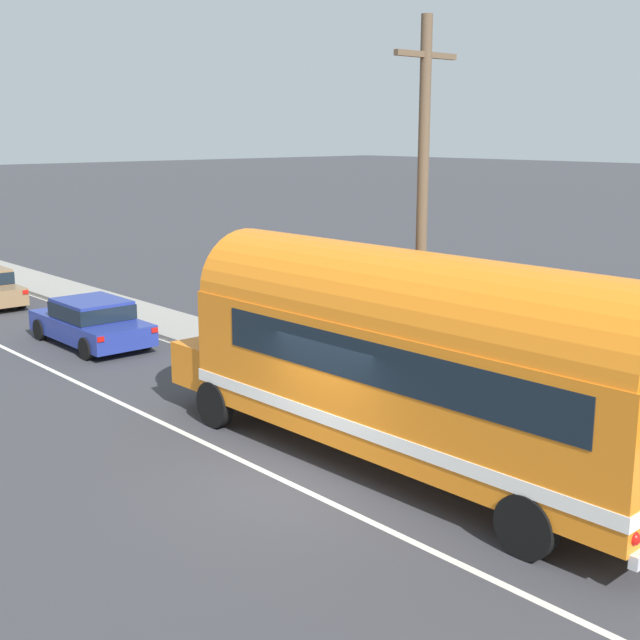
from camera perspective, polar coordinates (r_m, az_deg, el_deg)
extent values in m
plane|color=#38383D|center=(15.48, -1.81, -10.97)|extent=(300.00, 300.00, 0.00)
cube|color=silver|center=(25.42, -19.41, -2.24)|extent=(0.14, 80.00, 0.01)
cube|color=silver|center=(27.08, -11.66, -0.90)|extent=(0.12, 80.00, 0.01)
cube|color=gray|center=(25.99, -7.29, -1.14)|extent=(2.26, 90.00, 0.15)
cylinder|color=brown|center=(18.47, 6.82, 6.47)|extent=(0.24, 0.24, 8.50)
cube|color=brown|center=(18.44, 7.11, 17.19)|extent=(1.80, 0.12, 0.12)
cube|color=orange|center=(15.51, 6.18, -4.11)|extent=(2.70, 9.82, 2.30)
cylinder|color=orange|center=(15.22, 6.28, 0.04)|extent=(2.65, 9.72, 2.45)
cube|color=orange|center=(19.63, -6.11, -2.59)|extent=(2.29, 1.35, 0.95)
cube|color=white|center=(15.71, 6.13, -6.38)|extent=(2.74, 9.86, 0.24)
cube|color=black|center=(15.16, 7.09, -2.17)|extent=(2.69, 8.02, 0.76)
sphere|color=red|center=(12.48, 20.22, -13.53)|extent=(0.20, 0.20, 0.20)
cube|color=black|center=(18.86, -5.12, 0.94)|extent=(2.14, 0.14, 0.96)
cube|color=silver|center=(20.20, -7.28, -2.56)|extent=(0.90, 0.12, 0.56)
cylinder|color=black|center=(18.32, -7.05, -5.61)|extent=(0.28, 1.01, 1.00)
cylinder|color=black|center=(19.70, -1.51, -4.21)|extent=(0.28, 1.01, 1.00)
cylinder|color=black|center=(13.23, 13.63, -13.23)|extent=(0.28, 1.01, 1.00)
cylinder|color=black|center=(15.09, 18.68, -10.25)|extent=(0.28, 1.01, 1.00)
cube|color=navy|center=(25.99, -15.06, -0.47)|extent=(1.92, 4.47, 0.60)
cube|color=navy|center=(25.76, -15.01, 0.73)|extent=(1.71, 2.12, 0.55)
cube|color=black|center=(25.76, -15.01, 0.66)|extent=(1.77, 2.16, 0.43)
cube|color=red|center=(23.63, -14.46, -1.26)|extent=(0.20, 0.04, 0.14)
cube|color=red|center=(24.39, -11.00, -0.67)|extent=(0.20, 0.04, 0.14)
cylinder|color=black|center=(27.03, -18.20, -0.61)|extent=(0.20, 0.64, 0.64)
cylinder|color=black|center=(27.76, -14.77, -0.06)|extent=(0.20, 0.64, 0.64)
cylinder|color=black|center=(24.31, -15.34, -1.86)|extent=(0.20, 0.64, 0.64)
cylinder|color=black|center=(25.12, -11.63, -1.21)|extent=(0.20, 0.64, 0.64)
cube|color=red|center=(31.33, -19.09, 1.77)|extent=(0.20, 0.04, 0.14)
cylinder|color=black|center=(32.08, -19.38, 1.30)|extent=(0.21, 0.64, 0.64)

